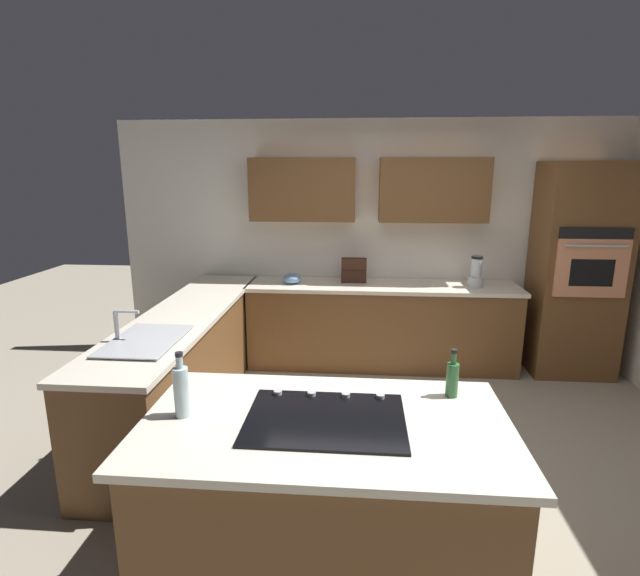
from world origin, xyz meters
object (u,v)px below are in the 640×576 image
(mixing_bowl, at_px, (292,278))
(spice_rack, at_px, (354,270))
(second_bottle, at_px, (452,378))
(oil_bottle, at_px, (181,390))
(wall_oven, at_px, (577,271))
(cooktop, at_px, (326,418))
(blender, at_px, (476,274))
(sink_unit, at_px, (144,340))

(mixing_bowl, height_order, spice_rack, spice_rack)
(second_bottle, bearing_deg, oil_bottle, 13.64)
(oil_bottle, bearing_deg, mixing_bowl, -92.69)
(wall_oven, xyz_separation_m, cooktop, (2.34, 2.91, -0.17))
(wall_oven, relative_size, oil_bottle, 6.54)
(spice_rack, height_order, second_bottle, second_bottle)
(cooktop, relative_size, blender, 2.36)
(wall_oven, xyz_separation_m, blender, (1.00, 0.03, -0.04))
(second_bottle, bearing_deg, wall_oven, -123.07)
(sink_unit, distance_m, cooktop, 1.66)
(blender, distance_m, mixing_bowl, 1.90)
(spice_rack, bearing_deg, cooktop, 88.30)
(mixing_bowl, bearing_deg, cooktop, 101.05)
(wall_oven, bearing_deg, cooktop, 51.17)
(spice_rack, xyz_separation_m, second_bottle, (-0.56, 2.68, -0.03))
(wall_oven, xyz_separation_m, mixing_bowl, (2.90, 0.03, -0.13))
(mixing_bowl, distance_m, spice_rack, 0.66)
(spice_rack, bearing_deg, oil_bottle, 75.35)
(spice_rack, bearing_deg, second_bottle, 101.77)
(spice_rack, relative_size, second_bottle, 1.01)
(cooktop, xyz_separation_m, mixing_bowl, (0.56, -2.87, 0.05))
(wall_oven, distance_m, cooktop, 3.73)
(blender, height_order, second_bottle, blender)
(cooktop, distance_m, spice_rack, 2.99)
(sink_unit, xyz_separation_m, blender, (-2.68, -1.89, 0.12))
(second_bottle, bearing_deg, blender, -105.08)
(sink_unit, xyz_separation_m, spice_rack, (-1.43, -2.01, 0.11))
(cooktop, relative_size, spice_rack, 2.85)
(sink_unit, distance_m, spice_rack, 2.47)
(blender, relative_size, mixing_bowl, 1.63)
(blender, relative_size, spice_rack, 1.21)
(mixing_bowl, distance_m, second_bottle, 2.84)
(mixing_bowl, height_order, oil_bottle, oil_bottle)
(wall_oven, height_order, cooktop, wall_oven)
(wall_oven, distance_m, spice_rack, 2.25)
(sink_unit, bearing_deg, wall_oven, -152.40)
(sink_unit, bearing_deg, blender, -144.77)
(blender, distance_m, oil_bottle, 3.54)
(blender, relative_size, second_bottle, 1.23)
(spice_rack, bearing_deg, sink_unit, 54.56)
(mixing_bowl, bearing_deg, second_bottle, 115.23)
(spice_rack, bearing_deg, blender, 174.73)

